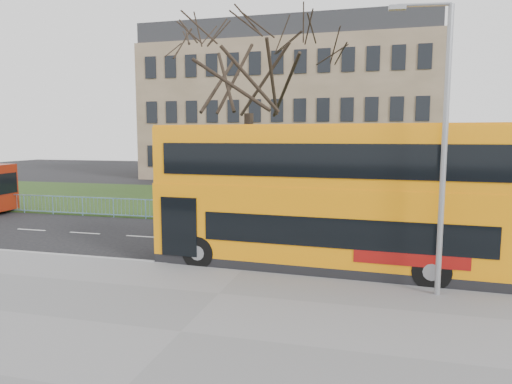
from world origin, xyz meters
The scene contains 9 objects.
ground centered at (0.00, 0.00, 0.00)m, with size 120.00×120.00×0.00m, color black.
pavement centered at (0.00, -6.75, 0.06)m, with size 80.00×10.50×0.12m, color slate.
kerb centered at (0.00, -1.55, 0.07)m, with size 80.00×0.20×0.14m, color gray.
grass_verge centered at (0.00, 14.30, 0.04)m, with size 80.00×15.40×0.08m, color #1F3413.
guard_railing centered at (0.00, 6.60, 0.55)m, with size 40.00×0.12×1.10m, color #6692B6, non-canonical shape.
bare_tree centered at (-3.00, 10.00, 6.98)m, with size 9.66×9.66×13.80m, color black, non-canonical shape.
civic_building centered at (-5.00, 35.00, 7.00)m, with size 30.00×15.00×14.00m, color #7A644D.
yellow_bus centered at (2.59, -0.51, 2.61)m, with size 11.75×3.29×4.88m.
street_lamp centered at (5.90, -2.66, 4.47)m, with size 1.68×0.38×7.93m.
Camera 1 is at (4.16, -15.96, 4.56)m, focal length 32.00 mm.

